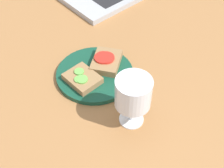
% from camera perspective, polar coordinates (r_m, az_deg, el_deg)
% --- Properties ---
extents(wooden_table, '(1.40, 1.40, 0.03)m').
position_cam_1_polar(wooden_table, '(0.92, 0.75, 0.92)').
color(wooden_table, '#9E6B3D').
rests_on(wooden_table, ground).
extents(plate, '(0.22, 0.22, 0.01)m').
position_cam_1_polar(plate, '(0.90, -3.14, 1.81)').
color(plate, '#144733').
rests_on(plate, wooden_table).
extents(sandwich_with_cucumber, '(0.10, 0.08, 0.02)m').
position_cam_1_polar(sandwich_with_cucumber, '(0.87, -5.45, 1.02)').
color(sandwich_with_cucumber, '#937047').
rests_on(sandwich_with_cucumber, plate).
extents(sandwich_with_tomato, '(0.12, 0.13, 0.03)m').
position_cam_1_polar(sandwich_with_tomato, '(0.91, -1.11, 4.21)').
color(sandwich_with_tomato, '#937047').
rests_on(sandwich_with_tomato, plate).
extents(wine_glass, '(0.09, 0.09, 0.14)m').
position_cam_1_polar(wine_glass, '(0.73, 3.89, -1.87)').
color(wine_glass, white).
rests_on(wine_glass, wooden_table).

